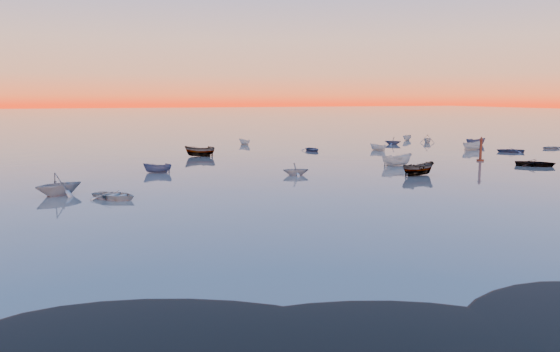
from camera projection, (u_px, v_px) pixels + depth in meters
name	position (u px, v px, depth m)	size (l,w,h in m)	color
ground	(150.00, 138.00, 115.71)	(600.00, 600.00, 0.00)	slate
mud_lobes	(433.00, 320.00, 21.46)	(140.00, 6.00, 0.07)	black
moored_fleet	(190.00, 163.00, 71.85)	(124.00, 58.00, 1.20)	silver
boat_near_left	(115.00, 199.00, 46.84)	(4.16, 1.73, 1.04)	silver
boat_near_center	(397.00, 166.00, 69.12)	(4.32, 1.83, 1.49)	silver
channel_marker	(481.00, 151.00, 74.07)	(0.97, 0.97, 3.45)	#491B0F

